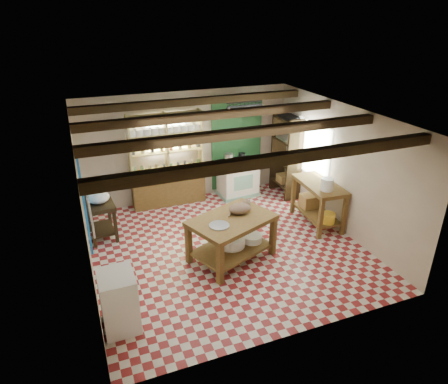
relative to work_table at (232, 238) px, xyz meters
name	(u,v)px	position (x,y,z in m)	size (l,w,h in m)	color
floor	(226,247)	(0.04, 0.37, -0.43)	(5.00, 5.00, 0.02)	maroon
ceiling	(227,116)	(0.04, 0.37, 2.18)	(5.00, 5.00, 0.02)	#424347
wall_back	(187,147)	(0.04, 2.87, 0.88)	(5.00, 0.04, 2.60)	beige
wall_front	(297,259)	(0.04, -2.13, 0.88)	(5.00, 0.04, 2.60)	beige
wall_left	(83,209)	(-2.46, 0.37, 0.88)	(0.04, 5.00, 2.60)	beige
wall_right	(341,168)	(2.54, 0.37, 0.88)	(0.04, 5.00, 2.60)	beige
ceiling_beams	(227,123)	(0.04, 0.37, 2.06)	(5.00, 3.80, 0.15)	#312211
blue_wall_patch	(83,198)	(-2.43, 1.27, 0.68)	(0.04, 1.40, 1.60)	blue
green_wall_patch	(237,143)	(1.29, 2.84, 0.83)	(1.30, 0.04, 2.30)	#205027
window_back	(166,133)	(-0.46, 2.85, 1.28)	(0.90, 0.02, 0.80)	silver
window_right	(313,149)	(2.52, 1.37, 0.98)	(0.02, 1.30, 1.20)	silver
utensil_rail	(88,215)	(-2.40, -0.83, 1.36)	(0.06, 0.90, 0.28)	black
pot_rack	(244,109)	(1.29, 2.42, 1.76)	(0.86, 0.12, 0.36)	black
shelving_unit	(167,160)	(-0.51, 2.68, 0.68)	(1.70, 0.34, 2.20)	#D3BE79
tall_rack	(286,156)	(2.32, 2.17, 0.58)	(0.40, 0.86, 2.00)	#312211
work_table	(232,238)	(0.00, 0.00, 0.00)	(1.48, 0.99, 0.84)	brown
stove	(238,178)	(1.20, 2.52, 0.03)	(0.92, 0.62, 0.90)	white
prep_table	(101,220)	(-2.16, 1.66, -0.03)	(0.53, 0.77, 0.78)	#312211
white_cabinet	(119,301)	(-2.18, -1.04, 0.03)	(0.50, 0.60, 0.90)	white
right_counter	(318,203)	(2.22, 0.57, 0.05)	(0.66, 1.32, 0.94)	brown
cat	(240,208)	(0.21, 0.14, 0.51)	(0.42, 0.32, 0.19)	#84644D
steel_tray	(219,225)	(-0.31, -0.17, 0.43)	(0.36, 0.36, 0.02)	#B1B2B9
basin_large	(232,242)	(0.03, 0.06, -0.11)	(0.50, 0.50, 0.17)	white
basin_small	(252,238)	(0.46, 0.07, -0.13)	(0.37, 0.37, 0.13)	white
kettle_left	(229,158)	(0.95, 2.51, 0.60)	(0.20, 0.20, 0.23)	#B1B2B9
kettle_right	(242,157)	(1.30, 2.53, 0.58)	(0.16, 0.16, 0.19)	black
enamel_bowl	(98,197)	(-2.16, 1.66, 0.47)	(0.44, 0.44, 0.22)	white
white_bucket	(327,184)	(2.15, 0.23, 0.65)	(0.25, 0.25, 0.25)	white
wicker_basket	(310,201)	(2.24, 0.87, -0.03)	(0.41, 0.33, 0.29)	#9F7840
yellow_tub	(328,218)	(2.19, 0.13, -0.07)	(0.28, 0.28, 0.21)	yellow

